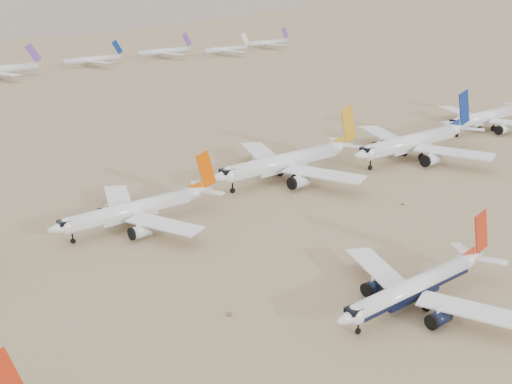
% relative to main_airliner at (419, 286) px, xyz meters
% --- Properties ---
extents(ground, '(7000.00, 7000.00, 0.00)m').
position_rel_main_airliner_xyz_m(ground, '(1.05, 4.24, -3.90)').
color(ground, '#8B7051').
rests_on(ground, ground).
extents(main_airliner, '(40.25, 39.31, 14.20)m').
position_rel_main_airliner_xyz_m(main_airliner, '(0.00, 0.00, 0.00)').
color(main_airliner, white).
rests_on(main_airliner, ground).
extents(row2_navy_widebody, '(54.03, 52.83, 19.22)m').
position_rel_main_airliner_xyz_m(row2_navy_widebody, '(76.49, 60.72, 1.46)').
color(row2_navy_widebody, white).
rests_on(row2_navy_widebody, ground).
extents(row2_gold_tail, '(52.21, 51.07, 18.59)m').
position_rel_main_airliner_xyz_m(row2_gold_tail, '(30.55, 70.25, 1.29)').
color(row2_gold_tail, white).
rests_on(row2_gold_tail, ground).
extents(row2_orange_tail, '(42.41, 41.48, 15.13)m').
position_rel_main_airliner_xyz_m(row2_orange_tail, '(-21.48, 65.82, 0.34)').
color(row2_orange_tail, white).
rests_on(row2_orange_tail, ground).
extents(row2_blue_far, '(48.94, 47.85, 17.39)m').
position_rel_main_airliner_xyz_m(row2_blue_far, '(128.75, 67.49, 0.94)').
color(row2_blue_far, white).
rests_on(row2_blue_far, ground).
extents(desert_scrub, '(247.37, 121.67, 0.63)m').
position_rel_main_airliner_xyz_m(desert_scrub, '(-10.04, -22.25, -3.62)').
color(desert_scrub, brown).
rests_on(desert_scrub, ground).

